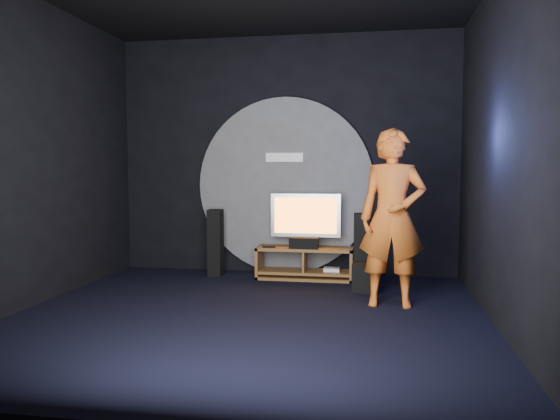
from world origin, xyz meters
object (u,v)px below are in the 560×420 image
object	(u,v)px
subwoofer	(365,277)
tower_speaker_right	(361,249)
media_console	(305,265)
tower_speaker_left	(215,243)
player	(392,218)
tv	(306,218)

from	to	relation	value
subwoofer	tower_speaker_right	bearing A→B (deg)	99.63
media_console	tower_speaker_right	size ratio (longest dim) A/B	1.40
tower_speaker_left	tower_speaker_right	xyz separation A→B (m)	(2.10, -0.30, 0.00)
subwoofer	player	world-z (taller)	player
tower_speaker_left	player	world-z (taller)	player
tower_speaker_right	subwoofer	bearing A→B (deg)	-80.37
media_console	player	xyz separation A→B (m)	(1.15, -1.32, 0.81)
tower_speaker_right	subwoofer	distance (m)	0.46
tv	tower_speaker_left	bearing A→B (deg)	-177.23
media_console	tower_speaker_left	world-z (taller)	tower_speaker_left
tower_speaker_left	player	bearing A→B (deg)	-28.21
tv	tower_speaker_right	bearing A→B (deg)	-24.68
media_console	tower_speaker_right	bearing A→B (deg)	-20.72
media_console	tv	world-z (taller)	tv
tower_speaker_left	tower_speaker_right	world-z (taller)	same
tower_speaker_left	subwoofer	world-z (taller)	tower_speaker_left
subwoofer	player	size ratio (longest dim) A/B	0.18
player	media_console	bearing A→B (deg)	131.86
media_console	player	distance (m)	1.93
tv	tower_speaker_right	distance (m)	0.95
tv	player	bearing A→B (deg)	-50.11
media_console	tower_speaker_left	xyz separation A→B (m)	(-1.32, 0.00, 0.29)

